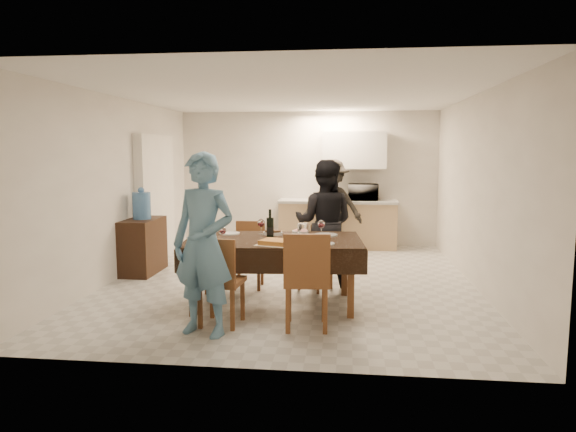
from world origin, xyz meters
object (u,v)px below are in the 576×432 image
object	(u,v)px
wine_bottle	(270,224)
water_pitcher	(303,232)
person_kitchen	(332,206)
microwave	(363,192)
dining_table	(274,242)
person_far	(324,223)
person_near	(204,244)
console	(143,246)
savoury_tart	(278,242)
water_jug	(142,206)

from	to	relation	value
wine_bottle	water_pitcher	xyz separation A→B (m)	(0.40, -0.10, -0.07)
person_kitchen	wine_bottle	bearing A→B (deg)	-100.76
microwave	wine_bottle	bearing A→B (deg)	72.28
dining_table	person_far	size ratio (longest dim) A/B	1.25
person_near	person_far	distance (m)	2.37
person_kitchen	console	bearing A→B (deg)	-144.57
wine_bottle	savoury_tart	size ratio (longest dim) A/B	0.79
water_pitcher	microwave	bearing A→B (deg)	78.22
console	person_far	distance (m)	2.81
console	person_far	world-z (taller)	person_far
console	microwave	size ratio (longest dim) A/B	1.59
water_pitcher	water_jug	bearing A→B (deg)	150.04
microwave	person_kitchen	world-z (taller)	person_kitchen
water_pitcher	person_far	world-z (taller)	person_far
person_kitchen	water_jug	bearing A→B (deg)	-144.57
water_pitcher	person_far	size ratio (longest dim) A/B	0.11
console	wine_bottle	distance (m)	2.61
wine_bottle	water_pitcher	distance (m)	0.42
water_jug	person_far	size ratio (longest dim) A/B	0.23
person_near	water_jug	bearing A→B (deg)	139.83
wine_bottle	person_far	world-z (taller)	person_far
dining_table	water_pitcher	world-z (taller)	water_pitcher
wine_bottle	water_pitcher	size ratio (longest dim) A/B	1.77
console	wine_bottle	world-z (taller)	wine_bottle
dining_table	person_kitchen	xyz separation A→B (m)	(0.59, 3.40, 0.08)
dining_table	savoury_tart	world-z (taller)	savoury_tart
console	savoury_tart	distance (m)	2.94
console	microwave	xyz separation A→B (m)	(3.36, 2.43, 0.65)
person_kitchen	dining_table	bearing A→B (deg)	-99.78
microwave	water_pitcher	bearing A→B (deg)	78.22
person_far	dining_table	bearing A→B (deg)	69.73
water_jug	wine_bottle	distance (m)	2.54
water_jug	microwave	xyz separation A→B (m)	(3.36, 2.43, 0.04)
water_jug	person_far	distance (m)	2.77
savoury_tart	person_kitchen	bearing A→B (deg)	82.67
water_jug	microwave	distance (m)	4.14
water_jug	water_pitcher	xyz separation A→B (m)	(2.55, -1.47, -0.12)
water_jug	microwave	bearing A→B (deg)	35.88
savoury_tart	person_near	size ratio (longest dim) A/B	0.24
console	water_pitcher	world-z (taller)	water_pitcher
dining_table	console	bearing A→B (deg)	142.54
water_jug	person_kitchen	xyz separation A→B (m)	(2.78, 1.98, -0.18)
dining_table	person_far	bearing A→B (deg)	57.73
microwave	person_kitchen	bearing A→B (deg)	37.95
microwave	dining_table	bearing A→B (deg)	73.18
wine_bottle	microwave	distance (m)	3.99
dining_table	water_pitcher	xyz separation A→B (m)	(0.35, -0.05, 0.13)
person_near	console	bearing A→B (deg)	139.83
water_jug	microwave	size ratio (longest dim) A/B	0.72
microwave	person_far	xyz separation A→B (m)	(-0.61, -2.80, -0.21)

